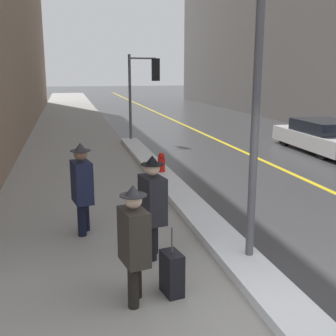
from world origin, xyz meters
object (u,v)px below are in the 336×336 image
(pedestrian_with_shoulder_bag, at_px, (134,240))
(parked_car_white, at_px, (324,136))
(lamp_post, at_px, (259,46))
(rolling_suitcase, at_px, (172,274))
(fire_hydrant, at_px, (161,165))
(pedestrian_in_fedora, at_px, (153,203))
(traffic_light_near, at_px, (146,79))
(pedestrian_nearside, at_px, (82,185))

(pedestrian_with_shoulder_bag, xyz_separation_m, parked_car_white, (8.48, 8.75, -0.30))
(lamp_post, distance_m, rolling_suitcase, 3.32)
(pedestrian_with_shoulder_bag, relative_size, parked_car_white, 0.34)
(lamp_post, bearing_deg, fire_hydrant, 91.23)
(lamp_post, xyz_separation_m, rolling_suitcase, (-1.38, -0.61, -2.96))
(parked_car_white, relative_size, rolling_suitcase, 4.85)
(lamp_post, bearing_deg, pedestrian_in_fedora, 157.23)
(rolling_suitcase, height_order, fire_hydrant, rolling_suitcase)
(parked_car_white, relative_size, fire_hydrant, 6.58)
(lamp_post, xyz_separation_m, traffic_light_near, (0.62, 11.76, -0.69))
(pedestrian_nearside, bearing_deg, fire_hydrant, 137.94)
(lamp_post, xyz_separation_m, parked_car_white, (6.58, 8.06, -2.70))
(pedestrian_in_fedora, relative_size, pedestrian_nearside, 0.98)
(fire_hydrant, bearing_deg, pedestrian_with_shoulder_bag, -105.67)
(lamp_post, xyz_separation_m, pedestrian_in_fedora, (-1.40, 0.59, -2.35))
(lamp_post, bearing_deg, rolling_suitcase, -156.13)
(lamp_post, height_order, pedestrian_nearside, lamp_post)
(lamp_post, distance_m, pedestrian_with_shoulder_bag, 3.14)
(parked_car_white, distance_m, rolling_suitcase, 11.78)
(traffic_light_near, relative_size, pedestrian_in_fedora, 2.14)
(pedestrian_nearside, height_order, rolling_suitcase, pedestrian_nearside)
(lamp_post, height_order, pedestrian_with_shoulder_bag, lamp_post)
(pedestrian_with_shoulder_bag, distance_m, pedestrian_nearside, 2.61)
(lamp_post, bearing_deg, pedestrian_with_shoulder_bag, -159.99)
(lamp_post, xyz_separation_m, pedestrian_with_shoulder_bag, (-1.90, -0.69, -2.40))
(pedestrian_nearside, bearing_deg, lamp_post, 41.82)
(pedestrian_nearside, distance_m, parked_car_white, 10.94)
(pedestrian_with_shoulder_bag, height_order, pedestrian_in_fedora, pedestrian_in_fedora)
(traffic_light_near, xyz_separation_m, parked_car_white, (5.96, -3.70, -2.01))
(traffic_light_near, xyz_separation_m, fire_hydrant, (-0.74, -6.12, -2.23))
(pedestrian_in_fedora, xyz_separation_m, pedestrian_nearside, (-1.03, 1.28, 0.01))
(pedestrian_with_shoulder_bag, relative_size, rolling_suitcase, 1.66)
(traffic_light_near, relative_size, fire_hydrant, 5.09)
(lamp_post, distance_m, traffic_light_near, 11.80)
(lamp_post, relative_size, rolling_suitcase, 5.81)
(traffic_light_near, xyz_separation_m, pedestrian_in_fedora, (-2.01, -11.18, -1.66))
(pedestrian_with_shoulder_bag, bearing_deg, rolling_suitcase, 88.02)
(fire_hydrant, bearing_deg, parked_car_white, 19.87)
(rolling_suitcase, bearing_deg, parked_car_white, 126.80)
(pedestrian_with_shoulder_bag, height_order, pedestrian_nearside, pedestrian_nearside)
(lamp_post, relative_size, traffic_light_near, 1.55)
(lamp_post, relative_size, fire_hydrant, 7.88)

